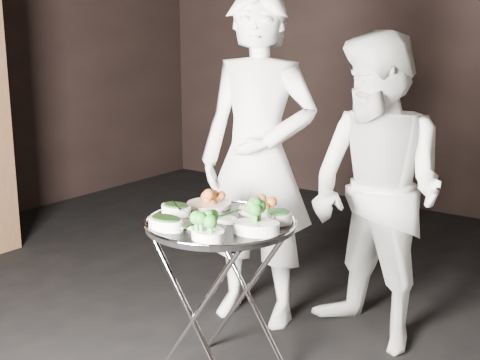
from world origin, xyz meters
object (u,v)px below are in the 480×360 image
Objects in this scene: waiter_left at (258,161)px; waiter_right at (377,193)px; serving_tray at (220,223)px; tray_stand at (221,294)px.

waiter_left reaches higher than waiter_right.
tray_stand is at bearing 90.00° from serving_tray.
serving_tray is (0.00, -0.00, 0.35)m from tray_stand.
tray_stand is 0.35m from serving_tray.
tray_stand is 0.42× the size of waiter_left.
serving_tray is 0.73m from waiter_left.
serving_tray is 0.88m from waiter_right.
tray_stand is 0.87m from waiter_left.
tray_stand is 0.96m from waiter_right.
serving_tray is 0.38× the size of waiter_left.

